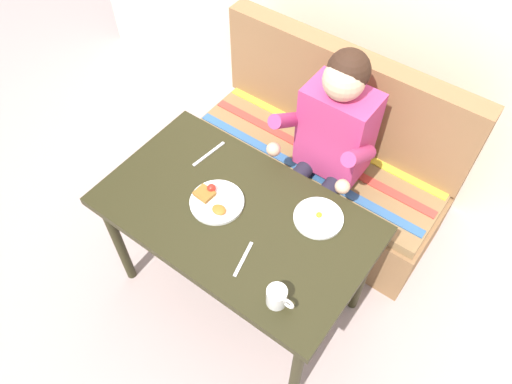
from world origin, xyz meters
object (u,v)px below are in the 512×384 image
at_px(knife, 209,154).
at_px(fork, 243,259).
at_px(person, 329,142).
at_px(table, 236,223).
at_px(plate_breakfast, 216,201).
at_px(couch, 320,165).
at_px(coffee_mug, 277,297).
at_px(plate_eggs, 318,218).

bearing_deg(knife, fork, -30.23).
xyz_separation_m(person, fork, (0.06, -0.75, -0.01)).
distance_m(table, plate_breakfast, 0.14).
bearing_deg(couch, coffee_mug, -69.04).
relative_size(person, fork, 7.13).
height_order(plate_breakfast, fork, plate_breakfast).
height_order(table, knife, knife).
relative_size(table, fork, 7.06).
xyz_separation_m(plate_eggs, coffee_mug, (0.08, -0.42, 0.04)).
bearing_deg(plate_breakfast, knife, 135.84).
bearing_deg(plate_breakfast, couch, 82.42).
distance_m(table, plate_eggs, 0.37).
height_order(couch, plate_breakfast, couch).
distance_m(couch, knife, 0.76).
distance_m(plate_breakfast, coffee_mug, 0.54).
height_order(table, couch, couch).
distance_m(plate_eggs, fork, 0.37).
distance_m(person, coffee_mug, 0.87).
relative_size(person, coffee_mug, 10.27).
bearing_deg(person, table, -100.48).
relative_size(couch, plate_eggs, 6.70).
xyz_separation_m(coffee_mug, fork, (-0.22, 0.07, -0.04)).
xyz_separation_m(plate_breakfast, fork, (0.27, -0.15, -0.01)).
bearing_deg(knife, couch, 68.00).
height_order(plate_breakfast, knife, plate_breakfast).
bearing_deg(plate_breakfast, plate_eggs, 25.46).
bearing_deg(person, couch, 121.96).
bearing_deg(plate_eggs, person, 115.89).
relative_size(table, person, 0.99).
bearing_deg(fork, knife, 130.33).
height_order(couch, plate_eggs, couch).
height_order(plate_breakfast, coffee_mug, coffee_mug).
relative_size(table, knife, 6.00).
bearing_deg(person, plate_breakfast, -109.51).
distance_m(plate_eggs, knife, 0.61).
height_order(plate_eggs, fork, plate_eggs).
relative_size(table, plate_eggs, 5.58).
xyz_separation_m(table, plate_eggs, (0.31, 0.19, 0.09)).
distance_m(plate_breakfast, knife, 0.29).
relative_size(plate_breakfast, plate_eggs, 1.11).
bearing_deg(plate_eggs, table, -148.63).
bearing_deg(plate_eggs, plate_breakfast, -154.54).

